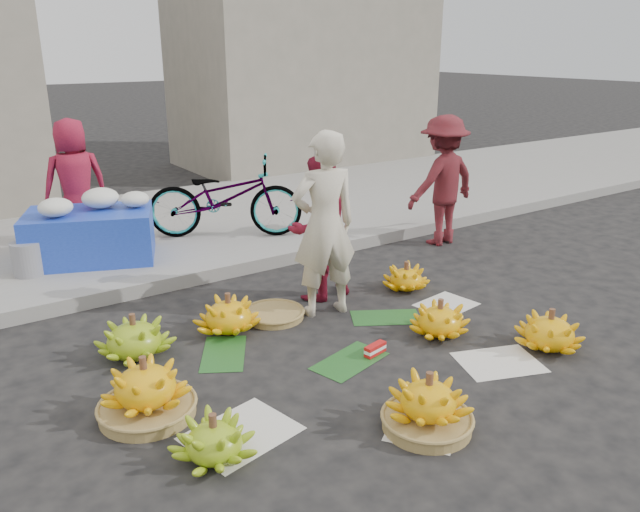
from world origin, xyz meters
TOP-DOWN VIEW (x-y plane):
  - ground at (0.00, 0.00)m, footprint 80.00×80.00m
  - curb at (0.00, 2.20)m, footprint 40.00×0.25m
  - sidewalk at (0.00, 4.30)m, footprint 40.00×4.00m
  - building_right at (4.50, 7.70)m, footprint 5.00×3.00m
  - newspaper_scatter at (0.00, -0.80)m, footprint 3.20×1.80m
  - banana_leaves at (-0.10, 0.20)m, footprint 2.00×1.00m
  - banana_bunch_0 at (-1.74, -0.04)m, footprint 0.67×0.67m
  - banana_bunch_1 at (-1.56, -0.74)m, footprint 0.63×0.63m
  - banana_bunch_2 at (-0.23, -1.25)m, footprint 0.65×0.65m
  - banana_bunch_3 at (1.45, -0.95)m, footprint 0.74×0.74m
  - banana_bunch_4 at (0.87, -0.24)m, footprint 0.54×0.54m
  - banana_bunch_5 at (1.34, 0.74)m, footprint 0.57×0.57m
  - banana_bunch_6 at (-1.53, 0.87)m, footprint 0.79×0.79m
  - banana_bunch_7 at (-0.66, 0.88)m, footprint 0.65×0.65m
  - basket_spare at (-0.19, 0.90)m, footprint 0.72×0.72m
  - incense_stack at (0.15, -0.22)m, footprint 0.22×0.11m
  - vendor_cream at (0.29, 0.74)m, footprint 0.71×0.53m
  - vendor_red at (0.47, 1.10)m, footprint 0.77×0.63m
  - man_striped at (2.79, 1.74)m, footprint 1.09×0.65m
  - flower_table at (-1.22, 3.23)m, footprint 1.58×1.29m
  - grey_bucket at (-1.93, 3.11)m, footprint 0.32×0.32m
  - flower_vendor at (-1.16, 3.95)m, footprint 0.76×0.50m
  - bicycle at (0.46, 3.22)m, footprint 1.57×2.01m

SIDE VIEW (x-z plane):
  - ground at x=0.00m, z-range 0.00..0.00m
  - newspaper_scatter at x=0.00m, z-range 0.00..0.01m
  - banana_leaves at x=-0.10m, z-range 0.00..0.01m
  - basket_spare at x=-0.19m, z-range 0.00..0.07m
  - incense_stack at x=0.15m, z-range 0.01..0.09m
  - sidewalk at x=0.00m, z-range 0.00..0.12m
  - curb at x=0.00m, z-range 0.00..0.15m
  - banana_bunch_5 at x=1.34m, z-range -0.02..0.29m
  - banana_bunch_1 at x=-1.56m, z-range -0.02..0.30m
  - banana_bunch_4 at x=0.87m, z-range -0.02..0.31m
  - banana_bunch_3 at x=1.45m, z-range -0.02..0.34m
  - banana_bunch_7 at x=-0.66m, z-range -0.02..0.34m
  - banana_bunch_6 at x=-1.53m, z-range -0.02..0.36m
  - banana_bunch_2 at x=-0.23m, z-range -0.03..0.39m
  - banana_bunch_0 at x=-1.74m, z-range -0.03..0.43m
  - grey_bucket at x=-1.93m, z-range 0.12..0.48m
  - flower_table at x=-1.22m, z-range 0.05..0.84m
  - bicycle at x=0.46m, z-range 0.12..1.14m
  - vendor_red at x=0.47m, z-range 0.00..1.46m
  - man_striped at x=2.79m, z-range 0.00..1.64m
  - vendor_cream at x=0.29m, z-range 0.00..1.76m
  - flower_vendor at x=-1.16m, z-range 0.12..1.65m
  - building_right at x=4.50m, z-range 0.00..5.00m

